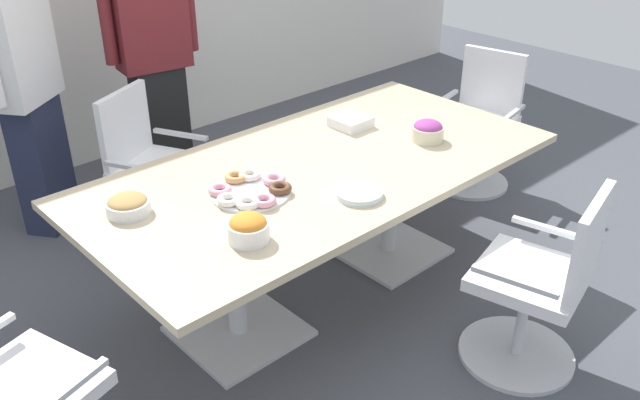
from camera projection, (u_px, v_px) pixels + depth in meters
name	position (u px, v px, depth m)	size (l,w,h in m)	color
ground_plane	(320.00, 289.00, 3.71)	(10.00, 10.00, 0.01)	#4C4F56
conference_table	(320.00, 187.00, 3.40)	(2.40, 1.20, 0.75)	#CCB793
office_chair_0	(154.00, 176.00, 4.00)	(0.72, 0.72, 0.91)	silver
office_chair_2	(540.00, 290.00, 3.01)	(0.65, 0.65, 0.91)	silver
office_chair_3	(478.00, 128.00, 4.64)	(0.63, 0.63, 0.91)	silver
person_standing_0	(26.00, 88.00, 3.88)	(0.54, 0.44, 1.73)	#232842
person_standing_1	(154.00, 53.00, 4.26)	(0.62, 0.28, 1.83)	black
snack_bowl_candy_mix	(428.00, 131.00, 3.57)	(0.17, 0.17, 0.11)	beige
snack_bowl_cookies	(128.00, 205.00, 2.90)	(0.19, 0.19, 0.08)	white
snack_bowl_chips_orange	(248.00, 228.00, 2.70)	(0.17, 0.17, 0.12)	white
donut_platter	(250.00, 190.00, 3.06)	(0.38, 0.38, 0.04)	white
plate_stack	(359.00, 193.00, 3.05)	(0.21, 0.21, 0.03)	white
napkin_pile	(351.00, 122.00, 3.76)	(0.19, 0.19, 0.06)	white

